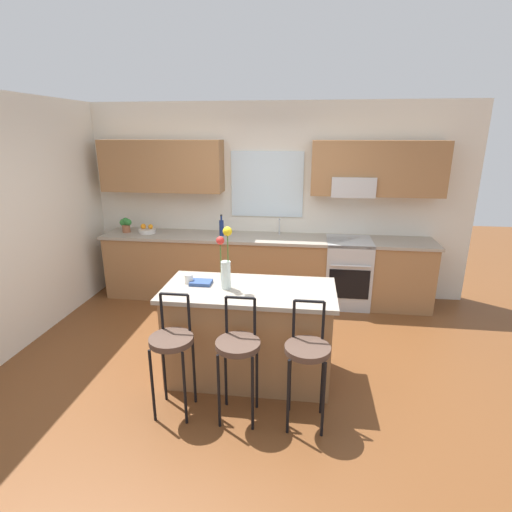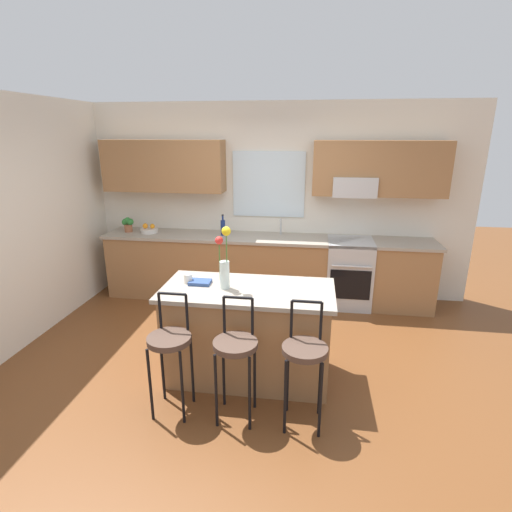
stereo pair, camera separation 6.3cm
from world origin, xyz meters
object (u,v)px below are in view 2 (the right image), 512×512
object	(u,v)px
bar_stool_middle	(236,349)
mug_ceramic	(188,278)
bar_stool_far	(305,355)
potted_plant_small	(128,224)
kitchen_island	(248,333)
cookbook	(200,282)
flower_vase	(224,262)
bottle_olive_oil	(223,227)
oven_range	(349,273)
fruit_bowl_oranges	(149,230)
bar_stool_near	(170,344)

from	to	relation	value
bar_stool_middle	mug_ceramic	xyz separation A→B (m)	(-0.59, 0.66, 0.33)
bar_stool_far	potted_plant_small	world-z (taller)	potted_plant_small
kitchen_island	cookbook	world-z (taller)	cookbook
flower_vase	bottle_olive_oil	world-z (taller)	flower_vase
oven_range	bottle_olive_oil	distance (m)	1.84
cookbook	mug_ceramic	bearing A→B (deg)	176.18
bar_stool_far	fruit_bowl_oranges	world-z (taller)	fruit_bowl_oranges
cookbook	bottle_olive_oil	xyz separation A→B (m)	(-0.20, 1.85, 0.10)
bar_stool_middle	mug_ceramic	size ratio (longest dim) A/B	11.58
cookbook	bar_stool_far	bearing A→B (deg)	-32.56
bar_stool_middle	bottle_olive_oil	bearing A→B (deg)	104.90
flower_vase	bar_stool_near	bearing A→B (deg)	-120.65
potted_plant_small	bar_stool_far	bearing A→B (deg)	-43.68
kitchen_island	mug_ceramic	size ratio (longest dim) A/B	17.70
bar_stool_middle	potted_plant_small	world-z (taller)	potted_plant_small
bar_stool_near	bar_stool_far	xyz separation A→B (m)	(1.10, 0.00, 0.00)
bar_stool_far	mug_ceramic	world-z (taller)	bar_stool_far
bar_stool_middle	potted_plant_small	distance (m)	3.27
oven_range	flower_vase	size ratio (longest dim) A/B	1.57
oven_range	cookbook	xyz separation A→B (m)	(-1.55, -1.82, 0.48)
oven_range	bar_stool_near	xyz separation A→B (m)	(-1.64, -2.47, 0.18)
flower_vase	mug_ceramic	xyz separation A→B (m)	(-0.38, 0.08, -0.21)
bar_stool_far	bar_stool_middle	bearing A→B (deg)	180.00
bar_stool_near	bar_stool_far	distance (m)	1.10
oven_range	flower_vase	distance (m)	2.41
oven_range	kitchen_island	xyz separation A→B (m)	(-1.09, -1.87, 0.00)
kitchen_island	potted_plant_small	bearing A→B (deg)	137.43
fruit_bowl_oranges	kitchen_island	bearing A→B (deg)	-47.28
bar_stool_middle	cookbook	bearing A→B (deg)	125.69
potted_plant_small	bottle_olive_oil	bearing A→B (deg)	-0.02
bar_stool_middle	mug_ceramic	world-z (taller)	bar_stool_middle
oven_range	bar_stool_near	bearing A→B (deg)	-123.49
bar_stool_middle	cookbook	world-z (taller)	bar_stool_middle
fruit_bowl_oranges	bottle_olive_oil	distance (m)	1.09
bar_stool_far	flower_vase	xyz separation A→B (m)	(-0.76, 0.57, 0.54)
bottle_olive_oil	potted_plant_small	size ratio (longest dim) A/B	1.37
potted_plant_small	cookbook	bearing A→B (deg)	-49.14
bar_stool_far	fruit_bowl_oranges	distance (m)	3.41
flower_vase	bar_stool_middle	bearing A→B (deg)	-69.96
bar_stool_near	kitchen_island	bearing A→B (deg)	47.50
cookbook	bottle_olive_oil	world-z (taller)	bottle_olive_oil
potted_plant_small	kitchen_island	bearing A→B (deg)	-42.57
flower_vase	bottle_olive_oil	distance (m)	1.98
mug_ceramic	cookbook	size ratio (longest dim) A/B	0.45
cookbook	potted_plant_small	size ratio (longest dim) A/B	0.94
flower_vase	fruit_bowl_oranges	world-z (taller)	flower_vase
bottle_olive_oil	mug_ceramic	bearing A→B (deg)	-87.56
bar_stool_far	potted_plant_small	bearing A→B (deg)	136.32
kitchen_island	bar_stool_far	xyz separation A→B (m)	(0.55, -0.60, 0.17)
oven_range	fruit_bowl_oranges	bearing A→B (deg)	179.50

